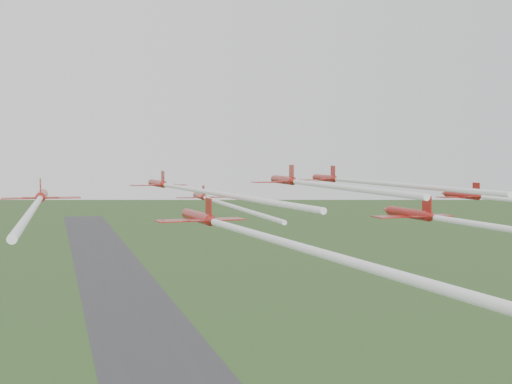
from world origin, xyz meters
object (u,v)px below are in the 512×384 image
object	(u,v)px
jet_row2_left	(187,188)
jet_row4_left	(260,235)
jet_row2_right	(358,181)
jet_lead	(216,201)
jet_row3_left	(38,202)
jet_row3_mid	(306,183)

from	to	relation	value
jet_row2_left	jet_row4_left	world-z (taller)	jet_row2_left
jet_row2_right	jet_lead	bearing A→B (deg)	139.97
jet_row2_left	jet_row3_left	bearing A→B (deg)	-157.30
jet_lead	jet_row2_right	world-z (taller)	jet_row2_right
jet_row3_left	jet_row4_left	bearing A→B (deg)	-54.66
jet_row3_left	jet_row4_left	world-z (taller)	jet_row3_left
jet_row4_left	jet_lead	bearing A→B (deg)	76.03
jet_row3_left	jet_row3_mid	xyz separation A→B (m)	(30.10, -0.12, 1.68)
jet_lead	jet_row4_left	bearing A→B (deg)	-97.87
jet_row3_left	jet_row4_left	size ratio (longest dim) A/B	0.80
jet_row2_right	jet_row4_left	world-z (taller)	jet_row2_right
jet_lead	jet_row2_left	size ratio (longest dim) A/B	0.93
jet_lead	jet_row3_mid	world-z (taller)	jet_row3_mid
jet_row2_right	jet_row2_left	bearing A→B (deg)	-169.99
jet_row3_left	jet_lead	bearing A→B (deg)	48.91
jet_lead	jet_row3_left	world-z (taller)	jet_row3_left
jet_row2_right	jet_row4_left	distance (m)	46.53
jet_row3_left	jet_row4_left	distance (m)	30.56
jet_row4_left	jet_row3_left	bearing A→B (deg)	119.16
jet_lead	jet_row2_left	distance (m)	20.63
jet_row2_right	jet_row4_left	size ratio (longest dim) A/B	0.82
jet_row2_right	jet_row3_left	distance (m)	44.78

